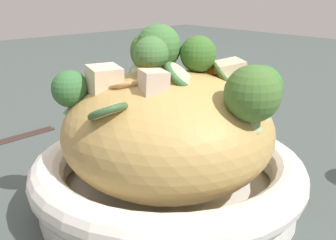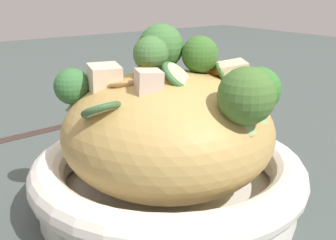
{
  "view_description": "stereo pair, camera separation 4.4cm",
  "coord_description": "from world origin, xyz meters",
  "views": [
    {
      "loc": [
        -0.31,
        0.28,
        0.23
      ],
      "look_at": [
        0.0,
        0.0,
        0.1
      ],
      "focal_mm": 45.55,
      "sensor_mm": 36.0,
      "label": 1
    },
    {
      "loc": [
        -0.34,
        0.25,
        0.23
      ],
      "look_at": [
        0.0,
        0.0,
        0.1
      ],
      "focal_mm": 45.55,
      "sensor_mm": 36.0,
      "label": 2
    }
  ],
  "objects": [
    {
      "name": "broccoli_florets",
      "position": [
        -0.01,
        -0.01,
        0.15
      ],
      "size": [
        0.21,
        0.17,
        0.09
      ],
      "color": "#91AF76",
      "rests_on": "serving_bowl"
    },
    {
      "name": "zucchini_slices",
      "position": [
        -0.0,
        0.01,
        0.14
      ],
      "size": [
        0.12,
        0.18,
        0.05
      ],
      "color": "beige",
      "rests_on": "serving_bowl"
    },
    {
      "name": "serving_bowl",
      "position": [
        0.0,
        0.0,
        0.03
      ],
      "size": [
        0.29,
        0.29,
        0.06
      ],
      "color": "white",
      "rests_on": "ground_plane"
    },
    {
      "name": "chicken_chunks",
      "position": [
        -0.0,
        -0.0,
        0.14
      ],
      "size": [
        0.1,
        0.16,
        0.04
      ],
      "color": "beige",
      "rests_on": "serving_bowl"
    },
    {
      "name": "carrot_coins",
      "position": [
        0.01,
        -0.04,
        0.14
      ],
      "size": [
        0.11,
        0.12,
        0.04
      ],
      "color": "orange",
      "rests_on": "serving_bowl"
    },
    {
      "name": "ground_plane",
      "position": [
        0.0,
        0.0,
        0.0
      ],
      "size": [
        3.0,
        3.0,
        0.0
      ],
      "primitive_type": "plane",
      "color": "#414A48"
    },
    {
      "name": "noodle_heap",
      "position": [
        0.0,
        0.0,
        0.08
      ],
      "size": [
        0.22,
        0.22,
        0.13
      ],
      "color": "tan",
      "rests_on": "serving_bowl"
    }
  ]
}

